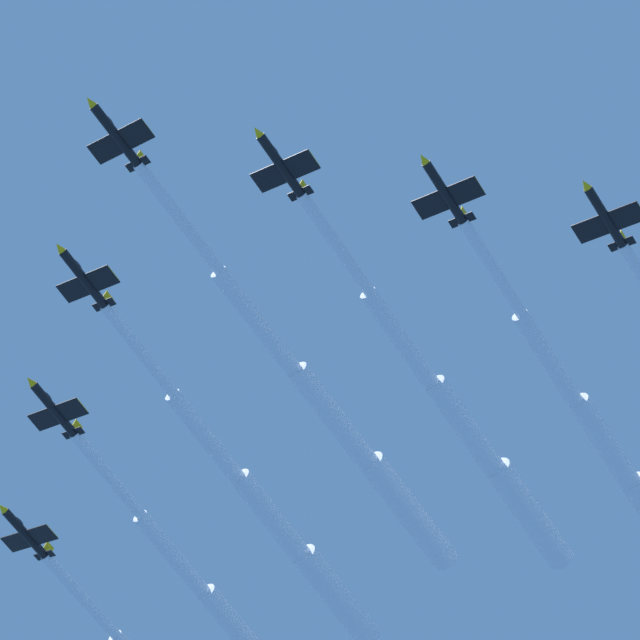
{
  "coord_description": "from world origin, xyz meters",
  "views": [
    {
      "loc": [
        66.74,
        -56.01,
        41.31
      ],
      "look_at": [
        0.0,
        0.0,
        201.38
      ],
      "focal_mm": 86.48,
      "sensor_mm": 36.0,
      "label": 1
    }
  ],
  "objects_px": {
    "jet_lead": "(342,427)",
    "jet_port_inner": "(472,435)",
    "jet_port_mid": "(611,450)",
    "jet_starboard_mid": "(243,636)",
    "jet_starboard_inner": "(278,524)"
  },
  "relations": [
    {
      "from": "jet_lead",
      "to": "jet_starboard_inner",
      "type": "bearing_deg",
      "value": 168.93
    },
    {
      "from": "jet_lead",
      "to": "jet_port_mid",
      "type": "relative_size",
      "value": 1.12
    },
    {
      "from": "jet_lead",
      "to": "jet_port_mid",
      "type": "distance_m",
      "value": 33.35
    },
    {
      "from": "jet_starboard_inner",
      "to": "jet_starboard_mid",
      "type": "xyz_separation_m",
      "value": [
        -17.19,
        8.01,
        -0.13
      ]
    },
    {
      "from": "jet_port_inner",
      "to": "jet_starboard_mid",
      "type": "distance_m",
      "value": 43.87
    },
    {
      "from": "jet_port_mid",
      "to": "jet_starboard_mid",
      "type": "height_order",
      "value": "jet_starboard_mid"
    },
    {
      "from": "jet_port_inner",
      "to": "jet_port_mid",
      "type": "height_order",
      "value": "jet_port_inner"
    },
    {
      "from": "jet_starboard_mid",
      "to": "jet_starboard_inner",
      "type": "bearing_deg",
      "value": -24.99
    },
    {
      "from": "jet_lead",
      "to": "jet_port_inner",
      "type": "distance_m",
      "value": 16.09
    },
    {
      "from": "jet_port_inner",
      "to": "jet_starboard_mid",
      "type": "relative_size",
      "value": 1.02
    },
    {
      "from": "jet_port_inner",
      "to": "jet_starboard_mid",
      "type": "xyz_separation_m",
      "value": [
        -43.84,
        -1.24,
        1.2
      ]
    },
    {
      "from": "jet_lead",
      "to": "jet_port_inner",
      "type": "relative_size",
      "value": 1.08
    },
    {
      "from": "jet_port_inner",
      "to": "jet_port_mid",
      "type": "relative_size",
      "value": 1.04
    },
    {
      "from": "jet_port_inner",
      "to": "jet_starboard_mid",
      "type": "bearing_deg",
      "value": -178.38
    },
    {
      "from": "jet_port_inner",
      "to": "jet_lead",
      "type": "bearing_deg",
      "value": -128.8
    }
  ]
}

